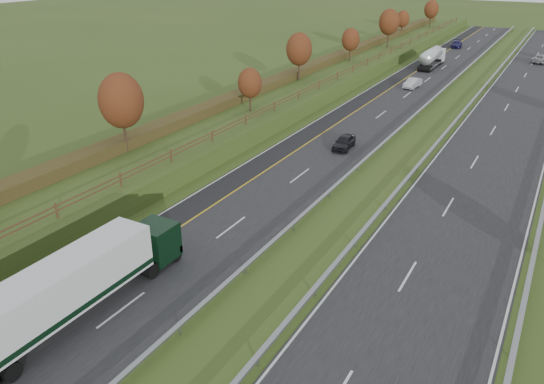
{
  "coord_description": "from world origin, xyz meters",
  "views": [
    {
      "loc": [
        21.91,
        -7.3,
        19.67
      ],
      "look_at": [
        3.11,
        26.22,
        2.2
      ],
      "focal_mm": 35.0,
      "sensor_mm": 36.0,
      "label": 1
    }
  ],
  "objects": [
    {
      "name": "ground",
      "position": [
        8.0,
        55.0,
        0.0
      ],
      "size": [
        400.0,
        400.0,
        0.0
      ],
      "primitive_type": "plane",
      "color": "#364D1B",
      "rests_on": "ground"
    },
    {
      "name": "near_carriageway",
      "position": [
        0.0,
        60.0,
        0.02
      ],
      "size": [
        10.5,
        200.0,
        0.04
      ],
      "primitive_type": "cube",
      "color": "black",
      "rests_on": "ground"
    },
    {
      "name": "far_carriageway",
      "position": [
        16.5,
        60.0,
        0.02
      ],
      "size": [
        10.5,
        200.0,
        0.04
      ],
      "primitive_type": "cube",
      "color": "black",
      "rests_on": "ground"
    },
    {
      "name": "hard_shoulder",
      "position": [
        -3.75,
        60.0,
        0.02
      ],
      "size": [
        3.0,
        200.0,
        0.04
      ],
      "primitive_type": "cube",
      "color": "black",
      "rests_on": "ground"
    },
    {
      "name": "lane_markings",
      "position": [
        6.4,
        59.88,
        0.05
      ],
      "size": [
        26.75,
        200.0,
        0.01
      ],
      "color": "silver",
      "rests_on": "near_carriageway"
    },
    {
      "name": "embankment_left",
      "position": [
        -13.0,
        60.0,
        1.0
      ],
      "size": [
        12.0,
        200.0,
        2.0
      ],
      "primitive_type": "cube",
      "color": "#364D1B",
      "rests_on": "ground"
    },
    {
      "name": "hedge_left",
      "position": [
        -15.0,
        60.0,
        2.55
      ],
      "size": [
        2.2,
        180.0,
        1.1
      ],
      "primitive_type": "cube",
      "color": "#393717",
      "rests_on": "embankment_left"
    },
    {
      "name": "fence_left",
      "position": [
        -8.5,
        59.59,
        2.73
      ],
      "size": [
        0.12,
        189.06,
        1.2
      ],
      "color": "#422B19",
      "rests_on": "embankment_left"
    },
    {
      "name": "median_barrier_near",
      "position": [
        5.7,
        60.0,
        0.61
      ],
      "size": [
        0.32,
        200.0,
        0.71
      ],
      "color": "gray",
      "rests_on": "ground"
    },
    {
      "name": "median_barrier_far",
      "position": [
        10.8,
        60.0,
        0.61
      ],
      "size": [
        0.32,
        200.0,
        0.71
      ],
      "color": "gray",
      "rests_on": "ground"
    },
    {
      "name": "trees_left",
      "position": [
        -12.64,
        56.63,
        6.37
      ],
      "size": [
        6.64,
        164.3,
        7.66
      ],
      "color": "#2D2116",
      "rests_on": "embankment_left"
    },
    {
      "name": "box_lorry",
      "position": [
        -0.31,
        9.01,
        2.33
      ],
      "size": [
        2.58,
        16.28,
        4.06
      ],
      "color": "black",
      "rests_on": "near_carriageway"
    },
    {
      "name": "road_tanker",
      "position": [
        -0.94,
        94.13,
        1.86
      ],
      "size": [
        2.4,
        11.22,
        3.46
      ],
      "color": "silver",
      "rests_on": "near_carriageway"
    },
    {
      "name": "car_dark_near",
      "position": [
        1.97,
        44.31,
        0.76
      ],
      "size": [
        2.02,
        4.37,
        1.45
      ],
      "primitive_type": "imported",
      "rotation": [
        0.0,
        0.0,
        0.07
      ],
      "color": "black",
      "rests_on": "near_carriageway"
    },
    {
      "name": "car_silver_mid",
      "position": [
        0.6,
        76.11,
        0.78
      ],
      "size": [
        2.05,
        4.63,
        1.48
      ],
      "primitive_type": "imported",
      "rotation": [
        0.0,
        0.0,
        -0.11
      ],
      "color": "#BCBCC1",
      "rests_on": "near_carriageway"
    },
    {
      "name": "car_small_far",
      "position": [
        -1.5,
        119.12,
        0.78
      ],
      "size": [
        2.56,
        5.25,
        1.47
      ],
      "primitive_type": "imported",
      "rotation": [
        0.0,
        0.0,
        0.1
      ],
      "color": "#181645",
      "rests_on": "near_carriageway"
    },
    {
      "name": "car_oncoming",
      "position": [
        16.5,
        108.65,
        0.83
      ],
      "size": [
        3.18,
        5.9,
        1.57
      ],
      "primitive_type": "imported",
      "rotation": [
        0.0,
        0.0,
        3.04
      ],
      "color": "#A1A1A5",
      "rests_on": "far_carriageway"
    }
  ]
}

